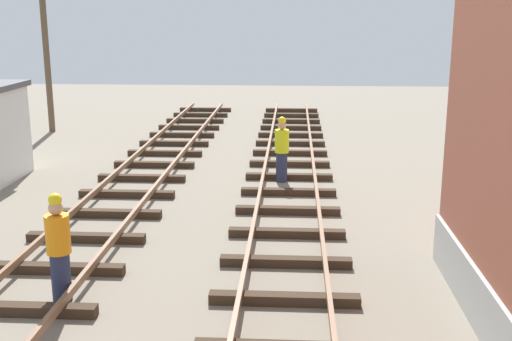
{
  "coord_description": "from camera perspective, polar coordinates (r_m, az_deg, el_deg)",
  "views": [
    {
      "loc": [
        0.85,
        -2.39,
        4.68
      ],
      "look_at": [
        0.11,
        10.0,
        1.6
      ],
      "focal_mm": 44.65,
      "sensor_mm": 36.0,
      "label": 1
    }
  ],
  "objects": [
    {
      "name": "track_worker_distant",
      "position": [
        10.99,
        -17.25,
        -6.67
      ],
      "size": [
        0.4,
        0.4,
        1.87
      ],
      "color": "#262D4C",
      "rests_on": "ground"
    },
    {
      "name": "utility_pole_far",
      "position": [
        26.79,
        -18.56,
        13.78
      ],
      "size": [
        1.8,
        0.24,
        9.49
      ],
      "color": "brown",
      "rests_on": "ground"
    },
    {
      "name": "track_worker_foreground",
      "position": [
        18.0,
        2.33,
        1.88
      ],
      "size": [
        0.4,
        0.4,
        1.87
      ],
      "color": "#262D4C",
      "rests_on": "ground"
    }
  ]
}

